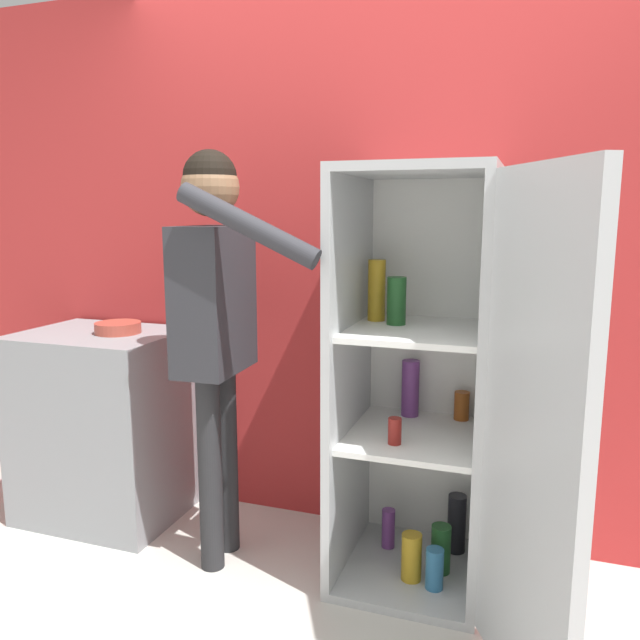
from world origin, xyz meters
TOP-DOWN VIEW (x-y plane):
  - wall_back at (0.00, 0.98)m, footprint 7.00×0.06m
  - refrigerator at (0.32, 0.54)m, footprint 0.89×1.17m
  - person at (-0.58, 0.45)m, footprint 0.65×0.51m
  - counter at (-1.33, 0.64)m, footprint 0.75×0.59m
  - bowl at (-1.22, 0.65)m, footprint 0.22×0.22m

SIDE VIEW (x-z plane):
  - counter at x=-1.33m, z-range 0.00..0.93m
  - refrigerator at x=0.32m, z-range -0.02..1.65m
  - bowl at x=-1.22m, z-range 0.93..0.98m
  - person at x=-0.58m, z-range 0.27..2.01m
  - wall_back at x=0.00m, z-range 0.00..2.55m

